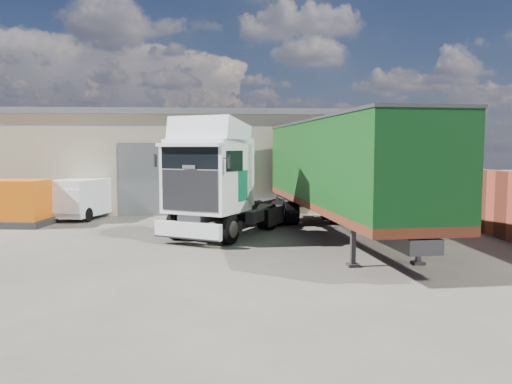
{
  "coord_description": "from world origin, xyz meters",
  "views": [
    {
      "loc": [
        1.23,
        -14.84,
        3.33
      ],
      "look_at": [
        2.34,
        3.0,
        1.76
      ],
      "focal_mm": 35.0,
      "sensor_mm": 36.0,
      "label": 1
    }
  ],
  "objects": [
    {
      "name": "tractor_unit",
      "position": [
        0.99,
        3.92,
        1.88
      ],
      "size": [
        5.34,
        6.93,
        4.47
      ],
      "rotation": [
        0.0,
        0.0,
        -0.5
      ],
      "color": "black",
      "rests_on": "ground"
    },
    {
      "name": "brick_boundary_wall",
      "position": [
        11.5,
        6.0,
        1.25
      ],
      "size": [
        0.35,
        26.0,
        2.5
      ],
      "primitive_type": "cube",
      "color": "maroon",
      "rests_on": "ground"
    },
    {
      "name": "ground",
      "position": [
        0.0,
        0.0,
        0.0
      ],
      "size": [
        120.0,
        120.0,
        0.0
      ],
      "primitive_type": "plane",
      "color": "black",
      "rests_on": "ground"
    },
    {
      "name": "orange_skip",
      "position": [
        -8.0,
        7.04,
        0.87
      ],
      "size": [
        3.37,
        2.31,
        1.99
      ],
      "rotation": [
        0.0,
        0.0,
        -0.11
      ],
      "color": "#2D2D30",
      "rests_on": "ground"
    },
    {
      "name": "warehouse",
      "position": [
        -6.0,
        16.0,
        2.66
      ],
      "size": [
        30.6,
        12.6,
        5.42
      ],
      "color": "#C0B494",
      "rests_on": "ground"
    },
    {
      "name": "panel_van",
      "position": [
        -5.46,
        9.61,
        0.97
      ],
      "size": [
        3.04,
        4.92,
        1.88
      ],
      "rotation": [
        0.0,
        0.0,
        -0.28
      ],
      "color": "black",
      "rests_on": "ground"
    },
    {
      "name": "box_trailer",
      "position": [
        5.44,
        3.12,
        2.66
      ],
      "size": [
        3.86,
        13.29,
        4.36
      ],
      "rotation": [
        0.0,
        0.0,
        0.08
      ],
      "color": "#2D2D30",
      "rests_on": "ground"
    }
  ]
}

